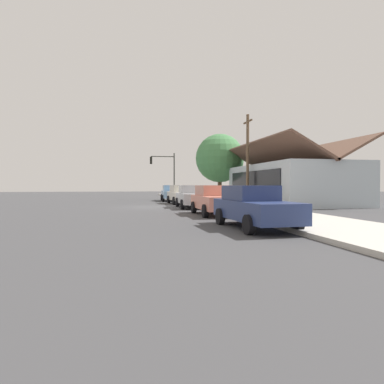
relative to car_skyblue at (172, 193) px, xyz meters
name	(u,v)px	position (x,y,z in m)	size (l,w,h in m)	color
ground_plane	(152,207)	(9.30, -2.77, -0.82)	(120.00, 120.00, 0.00)	#424244
sidewalk_curb	(225,205)	(9.30, 2.83, -0.74)	(60.00, 4.20, 0.16)	beige
car_skyblue	(172,193)	(0.00, 0.00, 0.00)	(4.66, 2.30, 1.59)	#8CB7E0
car_ivory	(181,194)	(5.44, 0.07, 0.00)	(4.43, 2.11, 1.59)	silver
car_silver	(192,196)	(10.57, 0.00, 0.00)	(4.68, 2.19, 1.59)	silver
car_coral	(214,200)	(16.33, 0.03, 0.00)	(4.47, 1.93, 1.59)	#EA8C75
car_navy	(253,206)	(22.07, 0.00, 0.00)	(4.79, 2.07, 1.59)	navy
storefront_building	(290,183)	(7.18, 9.21, 1.00)	(13.60, 7.02, 5.25)	#ADBCC6
shade_tree	(220,158)	(-1.35, 5.44, 3.68)	(5.23, 5.23, 7.12)	brown
traffic_light_main	(165,168)	(-3.87, -0.23, 2.67)	(0.37, 2.79, 5.20)	#383833
utility_pole_wooden	(248,157)	(7.10, 5.43, 3.11)	(1.80, 0.24, 7.50)	brown
fire_hydrant_red	(200,198)	(6.64, 1.43, -0.32)	(0.22, 0.22, 0.71)	red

